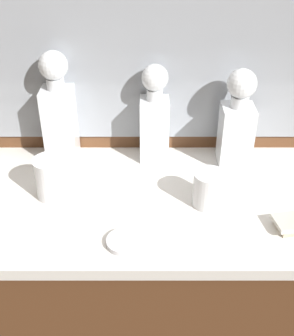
{
  "coord_description": "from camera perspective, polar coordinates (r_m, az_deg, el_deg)",
  "views": [
    {
      "loc": [
        0.0,
        -0.9,
        1.51
      ],
      "look_at": [
        0.0,
        0.0,
        0.91
      ],
      "focal_mm": 47.89,
      "sensor_mm": 36.0,
      "label": 1
    }
  ],
  "objects": [
    {
      "name": "dresser",
      "position": [
        1.41,
        0.0,
        -17.01
      ],
      "size": [
        1.19,
        0.52,
        0.83
      ],
      "color": "brown",
      "rests_on": "ground_plane"
    },
    {
      "name": "dresser_mirror",
      "position": [
        1.18,
        0.02,
        17.63
      ],
      "size": [
        1.02,
        0.03,
        0.7
      ],
      "color": "brown",
      "rests_on": "dresser"
    },
    {
      "name": "crystal_decanter_rear",
      "position": [
        1.24,
        -11.07,
        6.38
      ],
      "size": [
        0.08,
        0.08,
        0.31
      ],
      "color": "white",
      "rests_on": "dresser"
    },
    {
      "name": "crystal_decanter_left",
      "position": [
        1.22,
        0.96,
        5.84
      ],
      "size": [
        0.08,
        0.08,
        0.27
      ],
      "color": "white",
      "rests_on": "dresser"
    },
    {
      "name": "crystal_decanter_center",
      "position": [
        1.22,
        11.33,
        5.06
      ],
      "size": [
        0.08,
        0.08,
        0.27
      ],
      "color": "white",
      "rests_on": "dresser"
    },
    {
      "name": "crystal_tumbler_far_left",
      "position": [
        1.08,
        7.87,
        -2.86
      ],
      "size": [
        0.08,
        0.08,
        0.09
      ],
      "color": "white",
      "rests_on": "dresser"
    },
    {
      "name": "crystal_tumbler_center",
      "position": [
        1.12,
        -11.9,
        -1.28
      ],
      "size": [
        0.08,
        0.08,
        0.1
      ],
      "color": "white",
      "rests_on": "dresser"
    },
    {
      "name": "porcelain_dish",
      "position": [
        0.99,
        -2.83,
        -9.34
      ],
      "size": [
        0.08,
        0.08,
        0.01
      ],
      "color": "silver",
      "rests_on": "dresser"
    }
  ]
}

